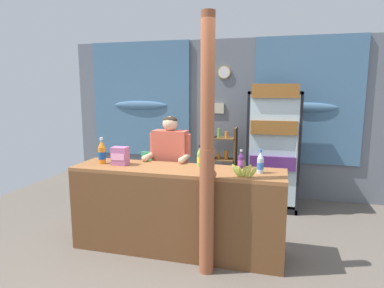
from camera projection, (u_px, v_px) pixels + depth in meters
The scene contains 14 objects.
ground_plane at pixel (197, 226), 4.54m from camera, with size 7.30×7.30×0.00m, color #665B51.
back_wall_curtained at pixel (219, 115), 5.86m from camera, with size 5.47×0.22×2.70m.
stall_counter at pixel (174, 204), 3.70m from camera, with size 2.41×0.58×0.98m.
timber_post at pixel (207, 155), 3.22m from camera, with size 0.17×0.15×2.57m.
drink_fridge at pixel (274, 141), 5.09m from camera, with size 0.78×0.63×1.93m.
bottle_shelf_rack at pixel (222, 162), 5.65m from camera, with size 0.48×0.28×1.22m.
plastic_lawn_chair at pixel (152, 176), 5.25m from camera, with size 0.46×0.46×0.86m.
shopkeeper at pixel (170, 159), 4.27m from camera, with size 0.55×0.42×1.52m.
soda_bottle_orange_soda at pixel (102, 153), 3.95m from camera, with size 0.09×0.09×0.32m.
soda_bottle_grape_soda at pixel (241, 160), 3.72m from camera, with size 0.07×0.07×0.21m.
soda_bottle_lime_soda at pixel (200, 157), 3.81m from camera, with size 0.06×0.06×0.25m.
soda_bottle_water at pixel (260, 163), 3.50m from camera, with size 0.07×0.07×0.26m.
snack_box_wafer at pixel (120, 156), 3.88m from camera, with size 0.18×0.13×0.21m.
banana_bunch at pixel (244, 171), 3.35m from camera, with size 0.28×0.06×0.16m.
Camera 1 is at (1.03, -3.12, 1.87)m, focal length 31.03 mm.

